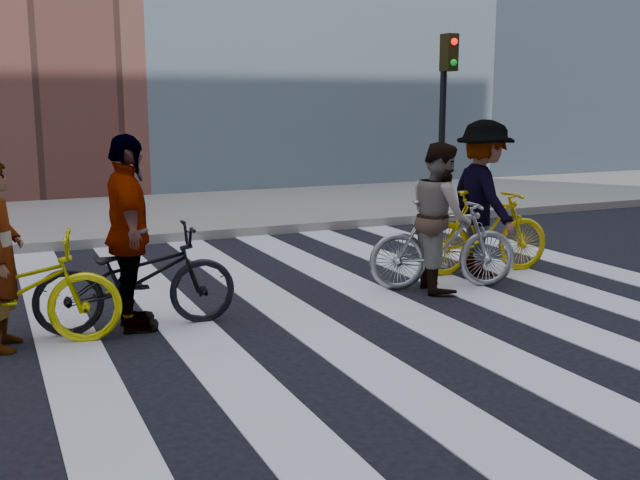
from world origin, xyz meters
TOP-DOWN VIEW (x-y plane):
  - ground at (0.00, 0.00)m, footprint 100.00×100.00m
  - sidewalk_far at (0.00, 7.50)m, footprint 100.00×5.00m
  - zebra_crosswalk at (0.00, 0.00)m, footprint 8.25×10.00m
  - traffic_signal at (4.40, 5.32)m, footprint 0.22×0.42m
  - bike_yellow_left at (-3.21, 0.64)m, footprint 1.99×0.96m
  - bike_silver_mid at (1.44, 0.86)m, footprint 1.81×0.95m
  - bike_yellow_right at (2.36, 1.30)m, footprint 1.82×0.73m
  - bike_dark_rear at (-2.08, 0.74)m, footprint 1.92×0.78m
  - rider_mid at (1.39, 0.86)m, footprint 0.85×0.97m
  - rider_right at (2.31, 1.30)m, footprint 0.87×1.33m
  - rider_rear at (-2.13, 0.74)m, footprint 0.52×1.11m

SIDE VIEW (x-z plane):
  - ground at x=0.00m, z-range 0.00..0.00m
  - zebra_crosswalk at x=0.00m, z-range 0.00..0.01m
  - sidewalk_far at x=0.00m, z-range 0.00..0.15m
  - bike_dark_rear at x=-2.08m, z-range 0.00..0.99m
  - bike_yellow_left at x=-3.21m, z-range 0.00..1.00m
  - bike_silver_mid at x=1.44m, z-range 0.00..1.05m
  - bike_yellow_right at x=2.36m, z-range 0.00..1.06m
  - rider_mid at x=1.39m, z-range 0.00..1.70m
  - rider_rear at x=-2.13m, z-range 0.00..1.85m
  - rider_right at x=2.31m, z-range 0.00..1.93m
  - traffic_signal at x=4.40m, z-range 0.62..3.94m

